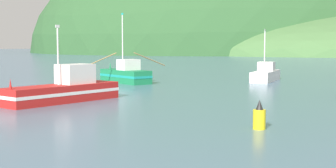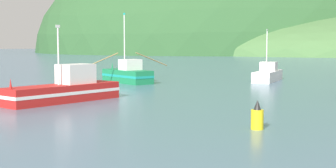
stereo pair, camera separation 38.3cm
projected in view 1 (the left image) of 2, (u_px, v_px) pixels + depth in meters
name	position (u px, v px, depth m)	size (l,w,h in m)	color
hill_far_center	(245.00, 51.00, 220.22)	(186.10, 148.88, 103.76)	#2D562D
hill_far_right	(256.00, 51.00, 233.06)	(140.15, 112.12, 76.03)	#386633
fishing_boat_white	(266.00, 75.00, 54.48)	(6.10, 6.69, 5.76)	white
fishing_boat_red	(64.00, 90.00, 35.79)	(9.05, 7.08, 5.59)	red
fishing_boat_green	(126.00, 75.00, 52.27)	(10.04, 7.13, 7.43)	#197A47
channel_buoy	(259.00, 117.00, 24.60)	(0.63, 0.63, 1.49)	yellow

